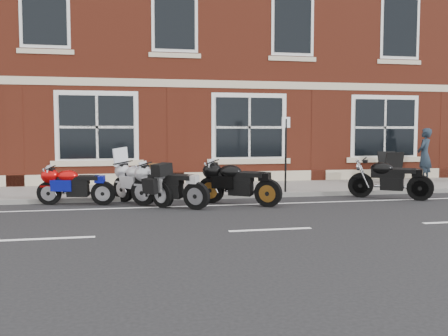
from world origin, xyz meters
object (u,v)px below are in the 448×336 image
Objects in this scene: a_board_sign at (390,167)px; parking_sign at (286,149)px; pedestrian_left at (424,155)px; moto_naked_black at (388,178)px; barrel_planter at (159,176)px; moto_sport_black at (238,182)px; moto_touring_silver at (141,181)px; moto_sport_silver at (168,184)px; moto_sport_red at (75,185)px.

parking_sign reaches higher than a_board_sign.
pedestrian_left is 0.86× the size of parking_sign.
moto_naked_black is 6.61m from barrel_planter.
moto_naked_black is at bearing -49.78° from moto_sport_black.
pedestrian_left is at bearing -23.10° from moto_touring_silver.
barrel_planter is (-6.05, 2.66, -0.08)m from moto_naked_black.
moto_sport_silver is at bearing -18.59° from pedestrian_left.
moto_sport_red is at bearing 123.47° from moto_naked_black.
parking_sign is (-5.53, -1.76, 0.31)m from pedestrian_left.
a_board_sign is 7.62m from barrel_planter.
barrel_planter is at bearing 37.37° from moto_sport_silver.
a_board_sign is at bearing -21.95° from moto_touring_silver.
moto_naked_black is (4.29, 0.28, -0.00)m from moto_sport_black.
parking_sign is (3.45, 1.41, 0.79)m from moto_sport_silver.
parking_sign is (3.46, -1.60, 0.85)m from barrel_planter.
moto_sport_silver is 0.85× the size of parking_sign.
moto_sport_red reaches higher than barrel_planter.
moto_sport_black is at bearing -165.91° from parking_sign.
a_board_sign is 1.41× the size of barrel_planter.
moto_sport_red is 2.42m from moto_sport_silver.
moto_sport_red is 0.92× the size of parking_sign.
pedestrian_left is at bearing -33.46° from moto_sport_silver.
pedestrian_left is at bearing -9.13° from moto_naked_black.
moto_sport_black reaches higher than moto_sport_red.
moto_sport_red is at bearing 106.06° from moto_sport_silver.
moto_naked_black is 2.90m from parking_sign.
moto_sport_silver is 0.99× the size of pedestrian_left.
moto_sport_black is at bearing 130.72° from moto_naked_black.
moto_naked_black is at bearing -40.38° from moto_touring_silver.
moto_sport_silver is 3.80m from parking_sign.
a_board_sign is at bearing 6.22° from moto_naked_black.
moto_touring_silver is 0.99× the size of moto_sport_silver.
moto_touring_silver is at bearing -164.04° from a_board_sign.
a_board_sign reaches higher than moto_sport_silver.
a_board_sign is (5.86, 2.91, 0.07)m from moto_sport_black.
moto_sport_black is 3.43m from barrel_planter.
pedestrian_left is at bearing -65.01° from moto_sport_red.
moto_sport_red is 5.79m from parking_sign.
barrel_planter is at bearing 131.11° from parking_sign.
moto_touring_silver is 4.21m from parking_sign.
moto_sport_black is 1.79× the size of a_board_sign.
moto_touring_silver reaches higher than moto_sport_black.
pedestrian_left reaches higher than barrel_planter.
moto_naked_black is at bearing -80.17° from moto_sport_red.
moto_touring_silver is 0.98× the size of pedestrian_left.
moto_sport_silver is at bearing -158.49° from a_board_sign.
moto_sport_red is 3.10m from barrel_planter.
moto_sport_silver is (0.62, -0.64, -0.02)m from moto_touring_silver.
moto_touring_silver is 0.90m from moto_sport_silver.
moto_sport_red is at bearing 134.40° from moto_touring_silver.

